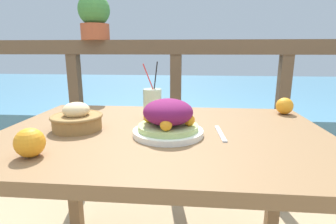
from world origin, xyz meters
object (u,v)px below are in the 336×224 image
object	(u,v)px
drink_glass	(152,103)
bread_basket	(77,119)
salad_plate	(168,120)
potted_plant	(94,16)

from	to	relation	value
drink_glass	bread_basket	size ratio (longest dim) A/B	1.29
salad_plate	bread_basket	xyz separation A→B (m)	(-0.35, 0.04, -0.01)
potted_plant	bread_basket	bearing A→B (deg)	-76.06
drink_glass	potted_plant	bearing A→B (deg)	127.98
salad_plate	potted_plant	xyz separation A→B (m)	(-0.54, 0.82, 0.45)
salad_plate	drink_glass	xyz separation A→B (m)	(-0.09, 0.24, 0.01)
drink_glass	bread_basket	world-z (taller)	drink_glass
drink_glass	bread_basket	bearing A→B (deg)	-141.49
bread_basket	potted_plant	bearing A→B (deg)	103.94
drink_glass	potted_plant	xyz separation A→B (m)	(-0.45, 0.58, 0.44)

